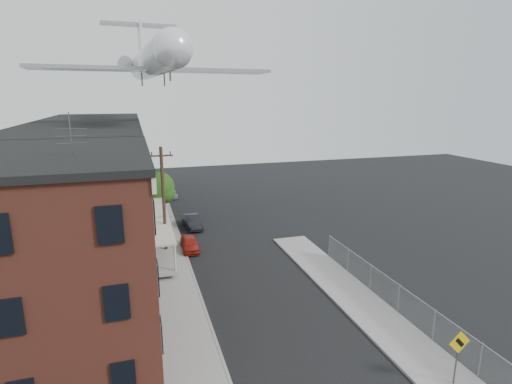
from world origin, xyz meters
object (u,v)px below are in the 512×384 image
warning_sign (458,349)px  airplane (153,61)px  street_tree (160,189)px  car_mid (192,222)px  utility_pole (164,201)px  car_near (190,244)px  car_far (170,193)px

warning_sign → airplane: bearing=110.0°
street_tree → car_mid: street_tree is taller
utility_pole → car_near: bearing=22.5°
car_near → car_far: (0.00, 19.11, -0.03)m
airplane → car_mid: bearing=-57.3°
car_mid → airplane: 16.26m
utility_pole → car_far: 20.45m
street_tree → car_near: (1.67, -9.09, -2.86)m
street_tree → airplane: size_ratio=0.21×
car_mid → airplane: airplane is taller
car_far → street_tree: bearing=-104.2°
car_far → airplane: (-1.65, -9.08, 15.56)m
airplane → car_near: bearing=-80.7°
warning_sign → car_mid: warning_sign is taller
airplane → street_tree: bearing=-91.4°
warning_sign → car_far: warning_sign is taller
street_tree → car_far: (1.67, 10.01, -2.89)m
street_tree → car_near: 9.68m
street_tree → car_near: size_ratio=1.51×
car_mid → car_near: bearing=-105.1°
car_near → car_far: 19.11m
utility_pole → street_tree: size_ratio=1.73×
car_far → airplane: size_ratio=0.15×
warning_sign → car_mid: (-8.16, 25.69, -1.24)m
utility_pole → car_near: (2.00, 0.83, -4.09)m
utility_pole → airplane: size_ratio=0.36×
car_near → warning_sign: bearing=-64.5°
utility_pole → airplane: bearing=88.2°
street_tree → car_far: street_tree is taller
utility_pole → car_mid: 8.36m
warning_sign → car_near: 21.92m
utility_pole → street_tree: (0.33, 9.92, -1.22)m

